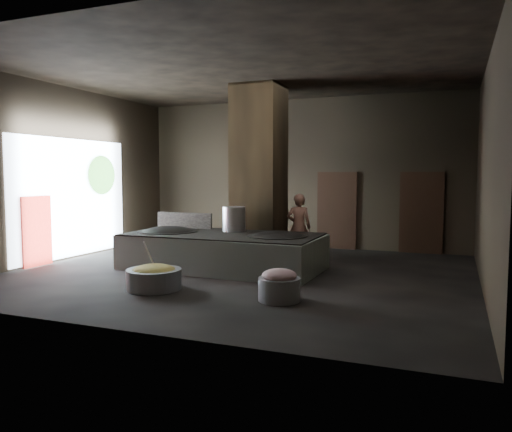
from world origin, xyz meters
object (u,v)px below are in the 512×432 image
at_px(meat_basin, 279,289).
at_px(hearth_platform, 222,252).
at_px(wok_right, 277,239).
at_px(stock_pot, 234,219).
at_px(veg_basin, 154,279).
at_px(wok_left, 168,234).
at_px(cook, 299,227).

bearing_deg(meat_basin, hearth_platform, 133.45).
height_order(wok_right, meat_basin, wok_right).
distance_m(stock_pot, veg_basin, 3.13).
bearing_deg(veg_basin, meat_basin, 1.21).
height_order(wok_right, veg_basin, wok_right).
xyz_separation_m(hearth_platform, wok_left, (-1.45, -0.05, 0.35)).
distance_m(cook, meat_basin, 4.39).
distance_m(hearth_platform, meat_basin, 3.25).
height_order(hearth_platform, stock_pot, stock_pot).
height_order(stock_pot, veg_basin, stock_pot).
distance_m(wok_left, meat_basin, 4.38).
bearing_deg(stock_pot, hearth_platform, -95.19).
bearing_deg(wok_left, meat_basin, -32.07).
xyz_separation_m(wok_left, meat_basin, (3.68, -2.31, -0.55)).
relative_size(stock_pot, veg_basin, 0.57).
bearing_deg(stock_pot, meat_basin, -53.10).
bearing_deg(veg_basin, cook, 69.40).
bearing_deg(meat_basin, stock_pot, 126.90).
distance_m(wok_left, stock_pot, 1.66).
xyz_separation_m(wok_right, cook, (-0.05, 1.83, 0.11)).
height_order(hearth_platform, wok_right, wok_right).
relative_size(wok_left, cook, 0.84).
distance_m(hearth_platform, wok_right, 1.40).
distance_m(wok_right, meat_basin, 2.62).
distance_m(wok_right, cook, 1.83).
height_order(stock_pot, meat_basin, stock_pot).
height_order(wok_left, cook, cook).
height_order(wok_right, cook, cook).
height_order(hearth_platform, veg_basin, hearth_platform).
bearing_deg(hearth_platform, meat_basin, -45.38).
xyz_separation_m(wok_right, stock_pot, (-1.30, 0.50, 0.38)).
bearing_deg(cook, wok_left, 24.41).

